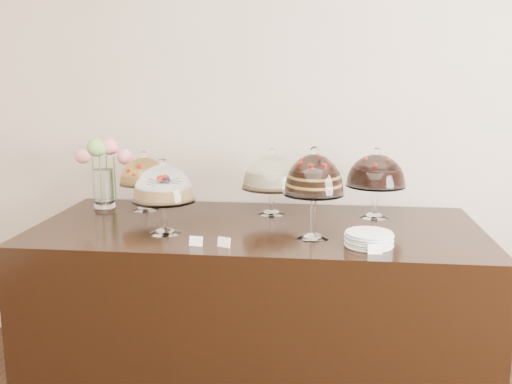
# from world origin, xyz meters

# --- Properties ---
(wall_back) EXTENTS (5.00, 0.04, 3.00)m
(wall_back) POSITION_xyz_m (0.00, 3.00, 1.50)
(wall_back) COLOR #C2B09C
(wall_back) RESTS_ON ground
(display_counter) EXTENTS (2.20, 1.00, 0.90)m
(display_counter) POSITION_xyz_m (-0.15, 2.45, 0.45)
(display_counter) COLOR black
(display_counter) RESTS_ON ground
(cake_stand_sugar_sponge) EXTENTS (0.30, 0.30, 0.36)m
(cake_stand_sugar_sponge) POSITION_xyz_m (-0.57, 2.26, 1.12)
(cake_stand_sugar_sponge) COLOR white
(cake_stand_sugar_sponge) RESTS_ON display_counter
(cake_stand_choco_layer) EXTENTS (0.28, 0.28, 0.43)m
(cake_stand_choco_layer) POSITION_xyz_m (0.13, 2.25, 1.18)
(cake_stand_choco_layer) COLOR white
(cake_stand_choco_layer) RESTS_ON display_counter
(cake_stand_cheesecake) EXTENTS (0.32, 0.32, 0.36)m
(cake_stand_cheesecake) POSITION_xyz_m (-0.10, 2.69, 1.12)
(cake_stand_cheesecake) COLOR white
(cake_stand_cheesecake) RESTS_ON display_counter
(cake_stand_dark_choco) EXTENTS (0.31, 0.31, 0.37)m
(cake_stand_dark_choco) POSITION_xyz_m (0.44, 2.68, 1.14)
(cake_stand_dark_choco) COLOR white
(cake_stand_dark_choco) RESTS_ON display_counter
(cake_stand_fruit_tart) EXTENTS (0.27, 0.27, 0.33)m
(cake_stand_fruit_tart) POSITION_xyz_m (-0.81, 2.71, 1.10)
(cake_stand_fruit_tart) COLOR white
(cake_stand_fruit_tart) RESTS_ON display_counter
(flower_vase) EXTENTS (0.33, 0.31, 0.41)m
(flower_vase) POSITION_xyz_m (-1.05, 2.74, 1.12)
(flower_vase) COLOR white
(flower_vase) RESTS_ON display_counter
(plate_stack) EXTENTS (0.21, 0.21, 0.06)m
(plate_stack) POSITION_xyz_m (0.37, 2.16, 0.93)
(plate_stack) COLOR white
(plate_stack) RESTS_ON display_counter
(price_card_left) EXTENTS (0.06, 0.02, 0.04)m
(price_card_left) POSITION_xyz_m (-0.38, 2.07, 0.92)
(price_card_left) COLOR white
(price_card_left) RESTS_ON display_counter
(price_card_right) EXTENTS (0.06, 0.02, 0.04)m
(price_card_right) POSITION_xyz_m (0.39, 2.05, 0.92)
(price_card_right) COLOR white
(price_card_right) RESTS_ON display_counter
(price_card_extra) EXTENTS (0.06, 0.04, 0.04)m
(price_card_extra) POSITION_xyz_m (-0.26, 2.07, 0.92)
(price_card_extra) COLOR white
(price_card_extra) RESTS_ON display_counter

